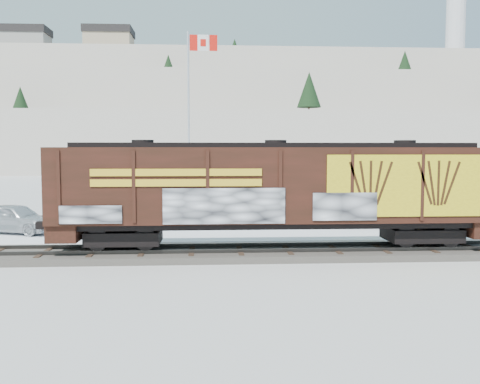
{
  "coord_description": "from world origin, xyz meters",
  "views": [
    {
      "loc": [
        0.67,
        -22.17,
        4.41
      ],
      "look_at": [
        2.2,
        3.0,
        2.48
      ],
      "focal_mm": 40.0,
      "sensor_mm": 36.0,
      "label": 1
    }
  ],
  "objects": [
    {
      "name": "car_white",
      "position": [
        -4.6,
        8.38,
        0.76
      ],
      "size": [
        4.44,
        1.55,
        1.46
      ],
      "primitive_type": "imported",
      "rotation": [
        0.0,
        0.0,
        1.57
      ],
      "color": "silver",
      "rests_on": "parking_strip"
    },
    {
      "name": "car_silver",
      "position": [
        -9.66,
        6.86,
        0.83
      ],
      "size": [
        5.08,
        3.35,
        1.61
      ],
      "primitive_type": "imported",
      "rotation": [
        0.0,
        0.0,
        1.23
      ],
      "color": "silver",
      "rests_on": "parking_strip"
    },
    {
      "name": "flagpole",
      "position": [
        -0.42,
        12.25,
        4.44
      ],
      "size": [
        2.3,
        0.9,
        11.94
      ],
      "color": "silver",
      "rests_on": "ground"
    },
    {
      "name": "ground",
      "position": [
        0.0,
        0.0,
        0.0
      ],
      "size": [
        500.0,
        500.0,
        0.0
      ],
      "primitive_type": "plane",
      "color": "white",
      "rests_on": "ground"
    },
    {
      "name": "hopper_railcar",
      "position": [
        3.51,
        -0.01,
        2.85
      ],
      "size": [
        18.29,
        3.06,
        4.33
      ],
      "color": "black",
      "rests_on": "rail_track"
    },
    {
      "name": "rail_track",
      "position": [
        0.0,
        0.0,
        0.15
      ],
      "size": [
        50.0,
        3.4,
        0.43
      ],
      "color": "#59544C",
      "rests_on": "ground"
    },
    {
      "name": "parking_strip",
      "position": [
        0.0,
        7.5,
        0.01
      ],
      "size": [
        40.0,
        8.0,
        0.03
      ],
      "primitive_type": "cube",
      "color": "white",
      "rests_on": "ground"
    },
    {
      "name": "hillside",
      "position": [
        -0.05,
        139.79,
        14.37
      ],
      "size": [
        360.0,
        110.0,
        93.0
      ],
      "color": "white",
      "rests_on": "ground"
    },
    {
      "name": "car_dark",
      "position": [
        10.12,
        8.16,
        0.76
      ],
      "size": [
        5.2,
        2.56,
        1.46
      ],
      "primitive_type": "imported",
      "rotation": [
        0.0,
        0.0,
        1.47
      ],
      "color": "black",
      "rests_on": "parking_strip"
    }
  ]
}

